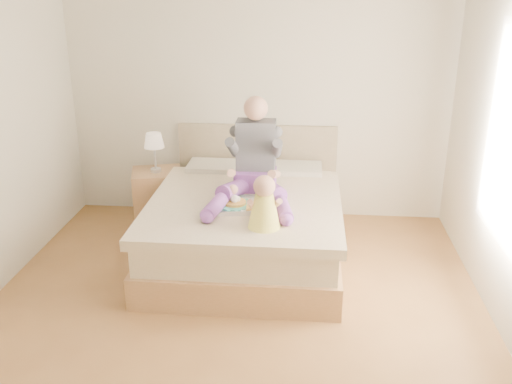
# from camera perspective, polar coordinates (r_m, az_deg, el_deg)

# --- Properties ---
(room) EXTENTS (4.02, 4.22, 2.71)m
(room) POSITION_cam_1_polar(r_m,az_deg,el_deg) (3.95, -1.44, 6.61)
(room) COLOR brown
(room) RESTS_ON ground
(bed) EXTENTS (1.70, 2.18, 1.00)m
(bed) POSITION_cam_1_polar(r_m,az_deg,el_deg) (5.36, -0.85, -2.96)
(bed) COLOR #966F46
(bed) RESTS_ON ground
(nightstand) EXTENTS (0.59, 0.55, 0.60)m
(nightstand) POSITION_cam_1_polar(r_m,az_deg,el_deg) (6.04, -9.76, -0.64)
(nightstand) COLOR #966F46
(nightstand) RESTS_ON ground
(lamp) EXTENTS (0.20, 0.20, 0.41)m
(lamp) POSITION_cam_1_polar(r_m,az_deg,el_deg) (5.82, -10.16, 4.88)
(lamp) COLOR silver
(lamp) RESTS_ON nightstand
(adult) EXTENTS (0.76, 1.06, 0.90)m
(adult) POSITION_cam_1_polar(r_m,az_deg,el_deg) (5.14, -0.18, 2.59)
(adult) COLOR #6D398F
(adult) RESTS_ON bed
(tray) EXTENTS (0.57, 0.48, 0.15)m
(tray) POSITION_cam_1_polar(r_m,az_deg,el_deg) (4.92, -0.95, -1.09)
(tray) COLOR silver
(tray) RESTS_ON bed
(baby) EXTENTS (0.28, 0.39, 0.43)m
(baby) POSITION_cam_1_polar(r_m,az_deg,el_deg) (4.48, 0.81, -1.41)
(baby) COLOR #FEF850
(baby) RESTS_ON bed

